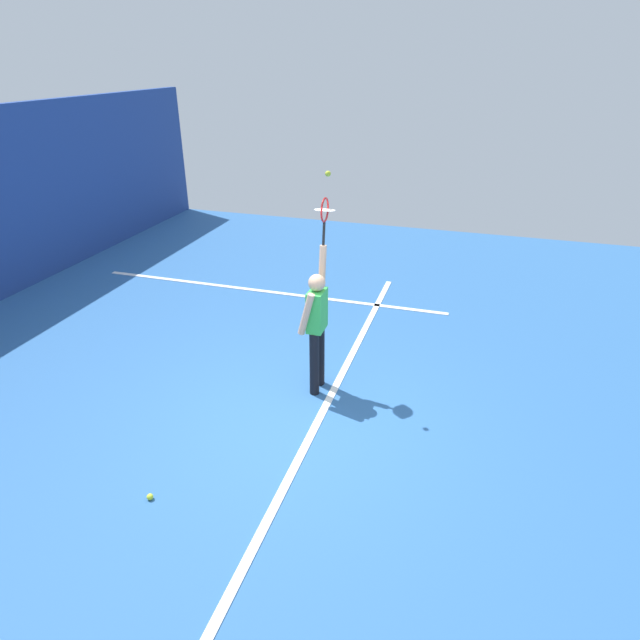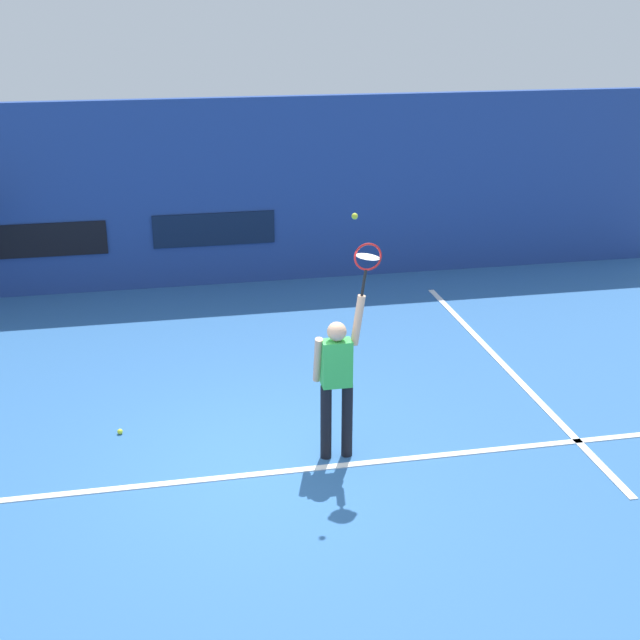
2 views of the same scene
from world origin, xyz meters
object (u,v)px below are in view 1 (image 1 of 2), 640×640
object	(u,v)px
tennis_player	(317,323)
tennis_racket	(325,213)
spare_ball	(150,497)
tennis_ball	(328,174)

from	to	relation	value
tennis_player	tennis_racket	xyz separation A→B (m)	(0.33, -0.00, 1.38)
spare_ball	tennis_player	bearing A→B (deg)	-22.46
tennis_racket	spare_ball	world-z (taller)	tennis_racket
tennis_racket	tennis_ball	xyz separation A→B (m)	(-0.17, -0.09, 0.52)
tennis_ball	spare_ball	distance (m)	4.08
tennis_racket	tennis_ball	size ratio (longest dim) A/B	9.12
tennis_player	tennis_ball	distance (m)	1.91
tennis_player	tennis_ball	size ratio (longest dim) A/B	29.28
tennis_racket	tennis_player	bearing A→B (deg)	179.26
tennis_racket	spare_ball	size ratio (longest dim) A/B	9.12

